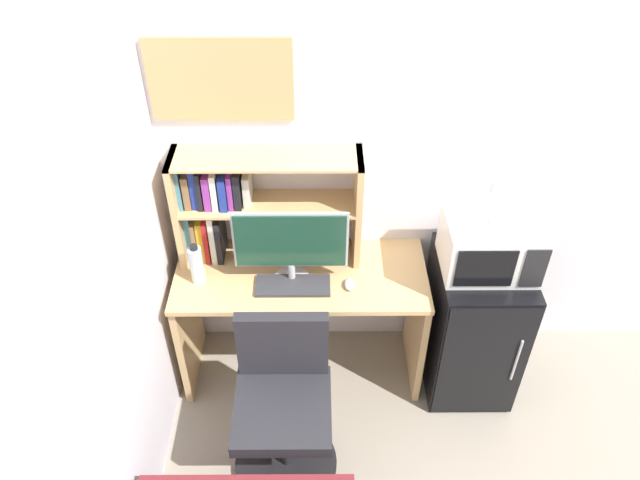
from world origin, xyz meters
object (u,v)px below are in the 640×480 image
Objects in this scene: keyboard at (293,286)px; water_bottle at (197,265)px; monitor at (291,244)px; mini_fridge at (473,324)px; microwave at (491,245)px; computer_mouse at (350,284)px; hutch_bookshelf at (236,203)px; desk_chair at (284,410)px; desk_fan at (507,195)px; wall_corkboard at (221,80)px.

keyboard is 1.60× the size of water_bottle.
monitor reaches higher than mini_fridge.
computer_mouse is at bearing -176.08° from microwave.
microwave is (1.27, -0.22, -0.10)m from hutch_bookshelf.
water_bottle reaches higher than computer_mouse.
microwave reaches higher than water_bottle.
water_bottle reaches higher than desk_chair.
computer_mouse reaches higher than keyboard.
keyboard is at bearing -42.86° from hutch_bookshelf.
hutch_bookshelf is 1.65× the size of monitor.
mini_fridge is 1.85× the size of microwave.
water_bottle is 0.86× the size of desk_fan.
desk_fan is at bearing 3.38° from computer_mouse.
monitor is 2.08× the size of desk_fan.
wall_corkboard is at bearing 107.65° from desk_chair.
monitor is 0.38m from computer_mouse.
mini_fridge is (1.27, -0.22, -0.67)m from hutch_bookshelf.
desk_chair is at bearing -124.09° from computer_mouse.
desk_chair is at bearing -152.46° from mini_fridge.
water_bottle is 0.84m from desk_chair.
mini_fridge is (1.46, -0.00, -0.45)m from water_bottle.
mini_fridge is (0.98, 0.05, -0.35)m from keyboard.
water_bottle is at bearing 179.85° from mini_fridge.
wall_corkboard is at bearing 103.47° from hutch_bookshelf.
water_bottle is at bearing 176.43° from computer_mouse.
desk_fan is (1.48, -0.01, 0.43)m from water_bottle.
monitor is 1.22× the size of microwave.
hutch_bookshelf is 1.41× the size of wall_corkboard.
water_bottle is at bearing -179.10° from monitor.
water_bottle is at bearing 129.57° from desk_chair.
hutch_bookshelf is at bearing 48.20° from water_bottle.
monitor is at bearing 96.61° from keyboard.
hutch_bookshelf is at bearing 143.26° from monitor.
microwave is at bearing 89.75° from mini_fridge.
monitor is 0.99m from microwave.
desk_chair is (-0.33, -0.49, -0.38)m from computer_mouse.
monitor is 0.66× the size of mini_fridge.
desk_chair is (-1.02, -0.53, -0.03)m from mini_fridge.
mini_fridge reaches higher than computer_mouse.
microwave reaches higher than mini_fridge.
desk_fan is at bearing -8.34° from mini_fridge.
monitor is 2.41× the size of water_bottle.
mini_fridge is at bearing 27.54° from desk_chair.
water_bottle is at bearing 179.75° from desk_fan.
monitor reaches higher than computer_mouse.
microwave is 1.52m from wall_corkboard.
computer_mouse is 0.78m from mini_fridge.
mini_fridge is at bearing 2.69° from keyboard.
wall_corkboard is at bearing 166.07° from desk_fan.
water_bottle reaches higher than keyboard.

